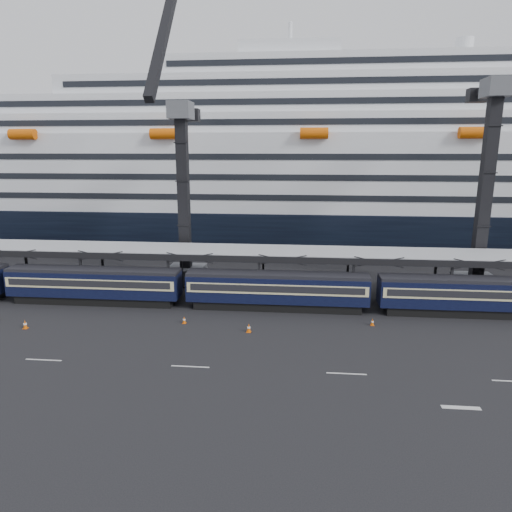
# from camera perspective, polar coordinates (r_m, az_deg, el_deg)

# --- Properties ---
(ground) EXTENTS (260.00, 260.00, 0.00)m
(ground) POSITION_cam_1_polar(r_m,az_deg,el_deg) (39.91, 13.61, -11.59)
(ground) COLOR black
(ground) RESTS_ON ground
(lane_markings) EXTENTS (111.00, 4.27, 0.02)m
(lane_markings) POSITION_cam_1_polar(r_m,az_deg,el_deg) (37.48, 27.60, -14.47)
(lane_markings) COLOR beige
(lane_markings) RESTS_ON ground
(train) EXTENTS (133.05, 3.00, 4.05)m
(train) POSITION_cam_1_polar(r_m,az_deg,el_deg) (48.09, 6.63, -4.21)
(train) COLOR black
(train) RESTS_ON ground
(canopy) EXTENTS (130.00, 6.25, 5.53)m
(canopy) POSITION_cam_1_polar(r_m,az_deg,el_deg) (51.48, 11.83, 0.27)
(canopy) COLOR #A1A4AA
(canopy) RESTS_ON ground
(cruise_ship) EXTENTS (214.09, 28.84, 34.00)m
(cruise_ship) POSITION_cam_1_polar(r_m,az_deg,el_deg) (82.15, 8.93, 10.07)
(cruise_ship) COLOR black
(cruise_ship) RESTS_ON ground
(crane_dark_near) EXTENTS (4.50, 17.75, 35.08)m
(crane_dark_near) POSITION_cam_1_polar(r_m,az_deg,el_deg) (56.53, -9.17, 8.36)
(crane_dark_near) COLOR #505358
(crane_dark_near) RESTS_ON ground
(crane_dark_mid) EXTENTS (4.50, 18.24, 39.64)m
(crane_dark_mid) POSITION_cam_1_polar(r_m,az_deg,el_deg) (57.48, 27.03, 8.62)
(crane_dark_mid) COLOR #505358
(crane_dark_mid) RESTS_ON ground
(traffic_cone_b) EXTENTS (0.43, 0.43, 0.87)m
(traffic_cone_b) POSITION_cam_1_polar(r_m,az_deg,el_deg) (48.58, -26.90, -7.61)
(traffic_cone_b) COLOR #D75506
(traffic_cone_b) RESTS_ON ground
(traffic_cone_c) EXTENTS (0.36, 0.36, 0.73)m
(traffic_cone_c) POSITION_cam_1_polar(r_m,az_deg,el_deg) (45.22, -8.97, -7.89)
(traffic_cone_c) COLOR #D75506
(traffic_cone_c) RESTS_ON ground
(traffic_cone_d) EXTENTS (0.43, 0.43, 0.86)m
(traffic_cone_d) POSITION_cam_1_polar(r_m,az_deg,el_deg) (42.62, -0.91, -8.96)
(traffic_cone_d) COLOR #D75506
(traffic_cone_d) RESTS_ON ground
(traffic_cone_e) EXTENTS (0.36, 0.36, 0.71)m
(traffic_cone_e) POSITION_cam_1_polar(r_m,az_deg,el_deg) (45.58, 14.35, -7.98)
(traffic_cone_e) COLOR #D75506
(traffic_cone_e) RESTS_ON ground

